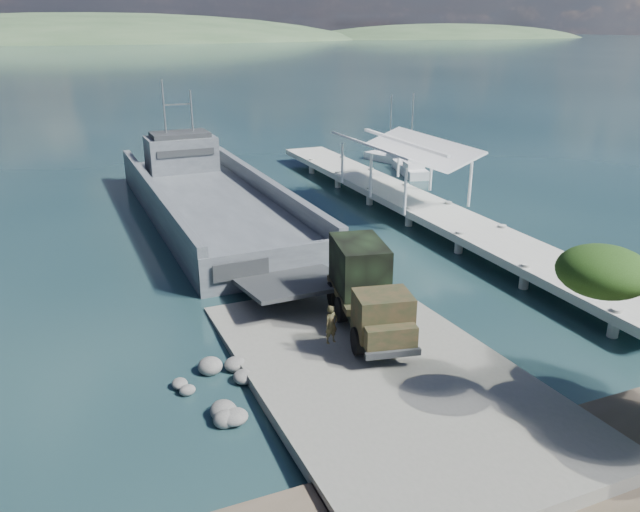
{
  "coord_description": "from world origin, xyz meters",
  "views": [
    {
      "loc": [
        -10.64,
        -20.03,
        13.28
      ],
      "look_at": [
        0.39,
        6.0,
        2.75
      ],
      "focal_mm": 35.0,
      "sensor_mm": 36.0,
      "label": 1
    }
  ],
  "objects": [
    {
      "name": "distant_headlands",
      "position": [
        50.0,
        560.0,
        0.0
      ],
      "size": [
        1000.0,
        240.0,
        48.0
      ],
      "primitive_type": null,
      "color": "#365233",
      "rests_on": "ground"
    },
    {
      "name": "pier",
      "position": [
        13.0,
        18.77,
        1.6
      ],
      "size": [
        6.4,
        44.0,
        6.1
      ],
      "color": "#B4B6AB",
      "rests_on": "ground"
    },
    {
      "name": "shoreline_rocks",
      "position": [
        -6.2,
        0.5,
        0.0
      ],
      "size": [
        3.2,
        5.6,
        0.9
      ],
      "primitive_type": null,
      "color": "#5C5B59",
      "rests_on": "ground"
    },
    {
      "name": "boat_ramp",
      "position": [
        0.0,
        -1.0,
        0.25
      ],
      "size": [
        10.0,
        18.0,
        0.5
      ],
      "primitive_type": "cube",
      "color": "slate",
      "rests_on": "ground"
    },
    {
      "name": "sailboat_near",
      "position": [
        19.88,
        30.05,
        0.41
      ],
      "size": [
        3.3,
        6.53,
        7.64
      ],
      "rotation": [
        0.0,
        0.0,
        -0.25
      ],
      "color": "white",
      "rests_on": "ground"
    },
    {
      "name": "military_truck",
      "position": [
        1.24,
        2.68,
        2.23
      ],
      "size": [
        3.75,
        7.77,
        3.47
      ],
      "rotation": [
        0.0,
        0.0,
        -0.21
      ],
      "color": "black",
      "rests_on": "boat_ramp"
    },
    {
      "name": "sailboat_far",
      "position": [
        20.79,
        35.57,
        0.37
      ],
      "size": [
        3.43,
        5.9,
        6.91
      ],
      "rotation": [
        0.0,
        0.0,
        0.34
      ],
      "color": "white",
      "rests_on": "ground"
    },
    {
      "name": "landing_craft",
      "position": [
        -0.83,
        23.38,
        0.81
      ],
      "size": [
        8.87,
        33.4,
        9.88
      ],
      "rotation": [
        0.0,
        0.0,
        0.01
      ],
      "color": "#484E55",
      "rests_on": "ground"
    },
    {
      "name": "ground",
      "position": [
        0.0,
        0.0,
        0.0
      ],
      "size": [
        1400.0,
        1400.0,
        0.0
      ],
      "primitive_type": "plane",
      "color": "#183539",
      "rests_on": "ground"
    },
    {
      "name": "soldier",
      "position": [
        -1.24,
        0.96,
        1.33
      ],
      "size": [
        0.68,
        0.52,
        1.65
      ],
      "primitive_type": "imported",
      "rotation": [
        0.0,
        0.0,
        0.22
      ],
      "color": "#202E19",
      "rests_on": "boat_ramp"
    }
  ]
}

